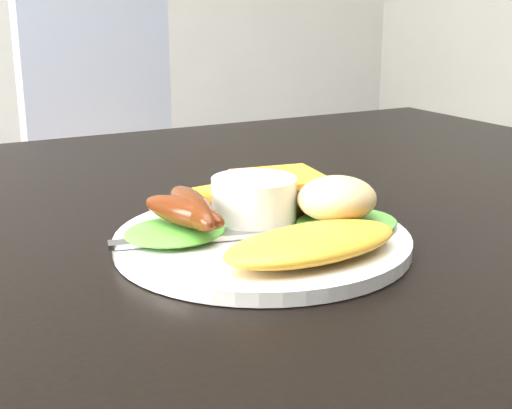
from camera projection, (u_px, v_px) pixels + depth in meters
dining_table at (181, 233)px, 0.64m from camera, size 1.20×0.80×0.04m
dining_chair at (128, 207)px, 1.72m from camera, size 0.49×0.49×0.05m
plate at (262, 240)px, 0.54m from camera, size 0.22×0.22×0.01m
lettuce_left at (175, 231)px, 0.53m from camera, size 0.10×0.09×0.01m
lettuce_right at (347, 222)px, 0.55m from camera, size 0.09×0.08×0.01m
omelette at (312, 243)px, 0.49m from camera, size 0.14×0.08×0.02m
sausage_a at (183, 212)px, 0.52m from camera, size 0.05×0.09×0.02m
sausage_b at (192, 208)px, 0.53m from camera, size 0.04×0.10×0.02m
ramekin at (254, 202)px, 0.56m from camera, size 0.09×0.09×0.04m
toast_a at (253, 202)px, 0.60m from camera, size 0.10×0.10×0.01m
toast_b at (281, 187)px, 0.60m from camera, size 0.09×0.09×0.01m
potato_salad at (337, 199)px, 0.55m from camera, size 0.08×0.08×0.03m
fork at (217, 237)px, 0.53m from camera, size 0.16×0.05×0.00m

